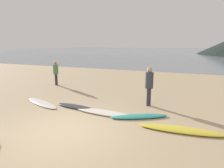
% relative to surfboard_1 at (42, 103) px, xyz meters
% --- Properties ---
extents(ground_plane, '(120.00, 120.00, 0.20)m').
position_rel_surfboard_1_xyz_m(ground_plane, '(2.76, 7.99, -0.14)').
color(ground_plane, tan).
rests_on(ground_plane, ground).
extents(ocean_water, '(140.00, 100.00, 0.01)m').
position_rel_surfboard_1_xyz_m(ocean_water, '(2.76, 62.43, -0.04)').
color(ocean_water, slate).
rests_on(ocean_water, ground).
extents(surfboard_1, '(2.39, 1.36, 0.07)m').
position_rel_surfboard_1_xyz_m(surfboard_1, '(0.00, 0.00, 0.00)').
color(surfboard_1, silver).
rests_on(surfboard_1, ground).
extents(surfboard_2, '(1.95, 0.65, 0.10)m').
position_rel_surfboard_1_xyz_m(surfboard_2, '(1.71, 0.11, 0.01)').
color(surfboard_2, '#333338').
rests_on(surfboard_2, ground).
extents(surfboard_3, '(2.69, 0.71, 0.09)m').
position_rel_surfboard_1_xyz_m(surfboard_3, '(3.21, -0.10, 0.01)').
color(surfboard_3, silver).
rests_on(surfboard_3, ground).
extents(surfboard_4, '(2.09, 1.44, 0.10)m').
position_rel_surfboard_1_xyz_m(surfboard_4, '(4.52, 0.02, 0.01)').
color(surfboard_4, teal).
rests_on(surfboard_4, ground).
extents(surfboard_5, '(2.66, 0.75, 0.09)m').
position_rel_surfboard_1_xyz_m(surfboard_5, '(6.04, -0.60, 0.01)').
color(surfboard_5, yellow).
rests_on(surfboard_5, ground).
extents(person_0, '(0.34, 0.34, 1.70)m').
position_rel_surfboard_1_xyz_m(person_0, '(4.52, 1.59, 0.97)').
color(person_0, '#2D2D38').
rests_on(person_0, ground).
extents(person_1, '(0.32, 0.32, 1.56)m').
position_rel_surfboard_1_xyz_m(person_1, '(-2.02, 3.65, 0.88)').
color(person_1, '#2D2D38').
rests_on(person_1, ground).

